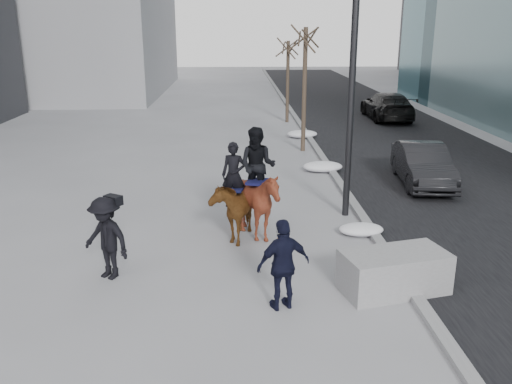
{
  "coord_description": "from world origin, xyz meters",
  "views": [
    {
      "loc": [
        -0.46,
        -10.36,
        5.07
      ],
      "look_at": [
        0.0,
        1.2,
        1.5
      ],
      "focal_mm": 38.0,
      "sensor_mm": 36.0,
      "label": 1
    }
  ],
  "objects_px": {
    "mounted_left": "(234,203)",
    "mounted_right": "(258,195)",
    "planter": "(394,272)",
    "car_near": "(423,165)"
  },
  "relations": [
    {
      "from": "mounted_left",
      "to": "car_near",
      "type": "bearing_deg",
      "value": 35.33
    },
    {
      "from": "mounted_left",
      "to": "mounted_right",
      "type": "xyz_separation_m",
      "value": [
        0.58,
        -0.12,
        0.22
      ]
    },
    {
      "from": "mounted_right",
      "to": "mounted_left",
      "type": "bearing_deg",
      "value": 168.61
    },
    {
      "from": "car_near",
      "to": "mounted_left",
      "type": "distance_m",
      "value": 7.64
    },
    {
      "from": "planter",
      "to": "mounted_right",
      "type": "height_order",
      "value": "mounted_right"
    },
    {
      "from": "car_near",
      "to": "mounted_left",
      "type": "xyz_separation_m",
      "value": [
        -6.23,
        -4.42,
        0.21
      ]
    },
    {
      "from": "planter",
      "to": "car_near",
      "type": "distance_m",
      "value": 8.07
    },
    {
      "from": "car_near",
      "to": "planter",
      "type": "bearing_deg",
      "value": -106.48
    },
    {
      "from": "mounted_left",
      "to": "mounted_right",
      "type": "height_order",
      "value": "mounted_right"
    },
    {
      "from": "planter",
      "to": "mounted_right",
      "type": "bearing_deg",
      "value": 131.35
    }
  ]
}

